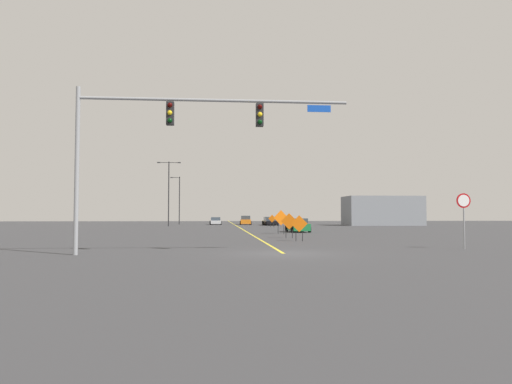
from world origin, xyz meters
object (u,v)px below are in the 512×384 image
at_px(traffic_signal_assembly, 168,130).
at_px(car_black_near, 271,222).
at_px(car_silver_passing, 216,221).
at_px(car_orange_mid, 246,220).
at_px(stop_sign, 464,210).
at_px(car_green_approaching, 298,226).
at_px(car_yellow_distant, 269,221).
at_px(street_lamp_mid_left, 179,198).
at_px(construction_sign_median_near, 272,219).
at_px(construction_sign_right_lane, 289,222).
at_px(construction_sign_right_shoulder, 281,219).
at_px(street_lamp_near_left, 169,189).
at_px(construction_sign_median_far, 299,225).

bearing_deg(traffic_signal_assembly, car_black_near, 78.64).
xyz_separation_m(car_silver_passing, car_orange_mid, (5.17, -1.29, 0.12)).
bearing_deg(stop_sign, car_green_approaching, 101.15).
bearing_deg(car_green_approaching, car_yellow_distant, 88.66).
height_order(street_lamp_mid_left, construction_sign_median_near, street_lamp_mid_left).
xyz_separation_m(car_green_approaching, car_yellow_distant, (0.76, 32.61, -0.01)).
bearing_deg(street_lamp_mid_left, car_silver_passing, -9.71).
bearing_deg(construction_sign_right_lane, construction_sign_right_shoulder, 86.88).
xyz_separation_m(stop_sign, car_orange_mid, (-7.80, 57.81, -1.30)).
distance_m(traffic_signal_assembly, stop_sign, 15.50).
bearing_deg(street_lamp_mid_left, stop_sign, -72.09).
height_order(construction_sign_median_near, car_yellow_distant, construction_sign_median_near).
xyz_separation_m(traffic_signal_assembly, car_orange_mid, (7.14, 59.85, -4.89)).
bearing_deg(car_yellow_distant, construction_sign_right_lane, -94.46).
height_order(street_lamp_near_left, street_lamp_mid_left, street_lamp_near_left).
relative_size(stop_sign, car_green_approaching, 0.69).
distance_m(stop_sign, car_green_approaching, 23.93).
height_order(street_lamp_mid_left, construction_sign_right_lane, street_lamp_mid_left).
distance_m(stop_sign, construction_sign_right_lane, 13.79).
relative_size(traffic_signal_assembly, street_lamp_mid_left, 1.46).
bearing_deg(car_silver_passing, car_black_near, -39.08).
xyz_separation_m(construction_sign_median_far, car_black_near, (3.16, 44.22, -0.49)).
bearing_deg(car_silver_passing, construction_sign_median_near, -64.66).
bearing_deg(construction_sign_median_near, construction_sign_right_lane, -94.34).
relative_size(construction_sign_right_shoulder, car_green_approaching, 0.52).
distance_m(construction_sign_median_near, car_black_near, 9.69).
xyz_separation_m(street_lamp_mid_left, construction_sign_median_near, (14.46, -17.95, -3.54)).
height_order(street_lamp_near_left, car_black_near, street_lamp_near_left).
bearing_deg(traffic_signal_assembly, street_lamp_near_left, 95.76).
bearing_deg(car_yellow_distant, construction_sign_right_shoulder, -94.73).
bearing_deg(traffic_signal_assembly, stop_sign, 7.77).
relative_size(street_lamp_near_left, car_black_near, 2.51).
distance_m(stop_sign, construction_sign_right_shoulder, 20.38).
distance_m(traffic_signal_assembly, street_lamp_mid_left, 62.42).
height_order(stop_sign, construction_sign_median_near, stop_sign).
bearing_deg(car_black_near, car_green_approaching, -91.05).
relative_size(stop_sign, street_lamp_near_left, 0.29).
relative_size(stop_sign, construction_sign_median_near, 1.66).
relative_size(traffic_signal_assembly, street_lamp_near_left, 1.25).
distance_m(traffic_signal_assembly, street_lamp_near_left, 50.82).
xyz_separation_m(construction_sign_median_far, car_silver_passing, (-5.71, 51.43, -0.48)).
bearing_deg(construction_sign_median_near, stop_sign, -83.25).
bearing_deg(car_silver_passing, stop_sign, -77.62).
bearing_deg(car_silver_passing, construction_sign_median_far, -83.66).
bearing_deg(street_lamp_mid_left, construction_sign_median_near, -51.14).
height_order(construction_sign_median_near, car_orange_mid, construction_sign_median_near).
xyz_separation_m(car_silver_passing, car_yellow_distant, (9.11, -3.05, 0.04)).
xyz_separation_m(construction_sign_right_shoulder, car_orange_mid, (-0.88, 38.65, -0.66)).
bearing_deg(stop_sign, construction_sign_right_lane, 122.13).
bearing_deg(construction_sign_median_far, street_lamp_mid_left, 103.07).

